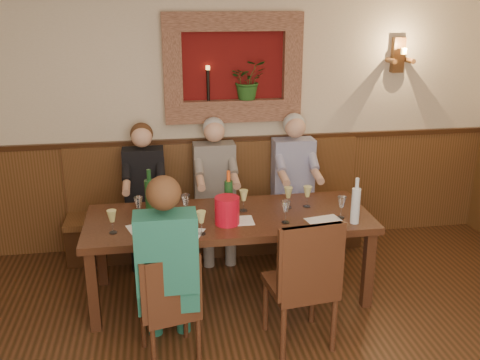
% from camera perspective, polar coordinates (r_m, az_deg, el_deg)
% --- Properties ---
extents(room_shell, '(6.04, 6.04, 2.82)m').
position_cam_1_polar(room_shell, '(2.44, 4.75, 4.39)').
color(room_shell, beige).
rests_on(room_shell, ground).
extents(wall_niche, '(1.36, 0.30, 1.06)m').
position_cam_1_polar(wall_niche, '(5.34, -0.28, 11.37)').
color(wall_niche, '#600E0D').
rests_on(wall_niche, ground).
extents(wall_sconce, '(0.25, 0.20, 0.35)m').
position_cam_1_polar(wall_sconce, '(5.80, 16.56, 12.57)').
color(wall_sconce, '#4D3216').
rests_on(wall_sconce, ground).
extents(dining_table, '(2.40, 0.90, 0.75)m').
position_cam_1_polar(dining_table, '(4.56, -1.15, -4.73)').
color(dining_table, black).
rests_on(dining_table, ground).
extents(bench, '(3.00, 0.45, 1.11)m').
position_cam_1_polar(bench, '(5.56, -2.48, -4.19)').
color(bench, '#381E0F').
rests_on(bench, ground).
extents(chair_near_left, '(0.46, 0.46, 0.87)m').
position_cam_1_polar(chair_near_left, '(4.03, -7.42, -15.20)').
color(chair_near_left, black).
rests_on(chair_near_left, ground).
extents(chair_near_right, '(0.51, 0.51, 1.04)m').
position_cam_1_polar(chair_near_right, '(4.14, 6.42, -13.26)').
color(chair_near_right, black).
rests_on(chair_near_right, ground).
extents(person_bench_left, '(0.40, 0.49, 1.37)m').
position_cam_1_polar(person_bench_left, '(5.34, -10.03, -2.69)').
color(person_bench_left, black).
rests_on(person_bench_left, ground).
extents(person_bench_mid, '(0.41, 0.50, 1.40)m').
position_cam_1_polar(person_bench_mid, '(5.36, -2.59, -2.16)').
color(person_bench_mid, '#534E4C').
rests_on(person_bench_mid, ground).
extents(person_bench_right, '(0.42, 0.51, 1.42)m').
position_cam_1_polar(person_bench_right, '(5.50, 5.81, -1.61)').
color(person_bench_right, navy).
rests_on(person_bench_right, ground).
extents(person_chair_front, '(0.42, 0.51, 1.42)m').
position_cam_1_polar(person_chair_front, '(3.87, -7.70, -10.93)').
color(person_chair_front, '#184D54').
rests_on(person_chair_front, ground).
extents(spittoon_bucket, '(0.24, 0.24, 0.23)m').
position_cam_1_polar(spittoon_bucket, '(4.34, -1.38, -3.28)').
color(spittoon_bucket, red).
rests_on(spittoon_bucket, dining_table).
extents(wine_bottle_green_a, '(0.09, 0.09, 0.39)m').
position_cam_1_polar(wine_bottle_green_a, '(4.49, -1.22, -1.84)').
color(wine_bottle_green_a, '#19471E').
rests_on(wine_bottle_green_a, dining_table).
extents(wine_bottle_green_b, '(0.11, 0.11, 0.43)m').
position_cam_1_polar(wine_bottle_green_b, '(4.46, -9.56, -1.99)').
color(wine_bottle_green_b, '#19471E').
rests_on(wine_bottle_green_b, dining_table).
extents(water_bottle, '(0.10, 0.10, 0.39)m').
position_cam_1_polar(water_bottle, '(4.44, 12.23, -2.61)').
color(water_bottle, silver).
rests_on(water_bottle, dining_table).
extents(tasting_sheet_a, '(0.32, 0.27, 0.00)m').
position_cam_1_polar(tasting_sheet_a, '(4.38, -10.12, -4.97)').
color(tasting_sheet_a, white).
rests_on(tasting_sheet_a, dining_table).
extents(tasting_sheet_b, '(0.30, 0.21, 0.00)m').
position_cam_1_polar(tasting_sheet_b, '(4.43, -0.45, -4.39)').
color(tasting_sheet_b, white).
rests_on(tasting_sheet_b, dining_table).
extents(tasting_sheet_c, '(0.32, 0.25, 0.00)m').
position_cam_1_polar(tasting_sheet_c, '(4.49, 8.99, -4.31)').
color(tasting_sheet_c, white).
rests_on(tasting_sheet_c, dining_table).
extents(tasting_sheet_d, '(0.36, 0.32, 0.00)m').
position_cam_1_polar(tasting_sheet_d, '(4.24, -6.09, -5.59)').
color(tasting_sheet_d, white).
rests_on(tasting_sheet_d, dining_table).
extents(wine_glass_0, '(0.08, 0.08, 0.19)m').
position_cam_1_polar(wine_glass_0, '(4.29, -13.47, -4.35)').
color(wine_glass_0, '#D1D07D').
rests_on(wine_glass_0, dining_table).
extents(wine_glass_1, '(0.08, 0.08, 0.19)m').
position_cam_1_polar(wine_glass_1, '(4.52, -10.74, -2.94)').
color(wine_glass_1, white).
rests_on(wine_glass_1, dining_table).
extents(wine_glass_2, '(0.08, 0.08, 0.19)m').
position_cam_1_polar(wine_glass_2, '(4.23, -8.12, -4.35)').
color(wine_glass_2, '#D1D07D').
rests_on(wine_glass_2, dining_table).
extents(wine_glass_3, '(0.08, 0.08, 0.19)m').
position_cam_1_polar(wine_glass_3, '(4.52, -5.79, -2.71)').
color(wine_glass_3, white).
rests_on(wine_glass_3, dining_table).
extents(wine_glass_4, '(0.08, 0.08, 0.19)m').
position_cam_1_polar(wine_glass_4, '(4.38, -1.29, -3.33)').
color(wine_glass_4, '#D1D07D').
rests_on(wine_glass_4, dining_table).
extents(wine_glass_5, '(0.08, 0.08, 0.19)m').
position_cam_1_polar(wine_glass_5, '(4.60, 0.40, -2.21)').
color(wine_glass_5, '#D1D07D').
rests_on(wine_glass_5, dining_table).
extents(wine_glass_6, '(0.08, 0.08, 0.19)m').
position_cam_1_polar(wine_glass_6, '(4.38, 4.90, -3.40)').
color(wine_glass_6, white).
rests_on(wine_glass_6, dining_table).
extents(wine_glass_7, '(0.08, 0.08, 0.19)m').
position_cam_1_polar(wine_glass_7, '(4.73, 7.19, -1.78)').
color(wine_glass_7, '#D1D07D').
rests_on(wine_glass_7, dining_table).
extents(wine_glass_8, '(0.08, 0.08, 0.19)m').
position_cam_1_polar(wine_glass_8, '(4.53, 10.76, -2.88)').
color(wine_glass_8, white).
rests_on(wine_glass_8, dining_table).
extents(wine_glass_9, '(0.08, 0.08, 0.19)m').
position_cam_1_polar(wine_glass_9, '(4.17, -4.15, -4.57)').
color(wine_glass_9, '#D1D07D').
rests_on(wine_glass_9, dining_table).
extents(wine_glass_10, '(0.08, 0.08, 0.19)m').
position_cam_1_polar(wine_glass_10, '(4.69, 5.16, -1.89)').
color(wine_glass_10, '#D1D07D').
rests_on(wine_glass_10, dining_table).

